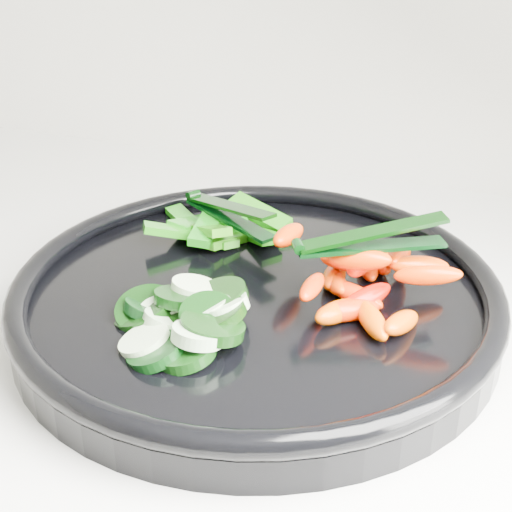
% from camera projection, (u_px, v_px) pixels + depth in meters
% --- Properties ---
extents(veggie_tray, '(0.44, 0.44, 0.04)m').
position_uv_depth(veggie_tray, '(256.00, 296.00, 0.55)').
color(veggie_tray, black).
rests_on(veggie_tray, counter).
extents(cucumber_pile, '(0.12, 0.12, 0.04)m').
position_uv_depth(cucumber_pile, '(181.00, 317.00, 0.50)').
color(cucumber_pile, black).
rests_on(cucumber_pile, veggie_tray).
extents(carrot_pile, '(0.15, 0.13, 0.05)m').
position_uv_depth(carrot_pile, '(363.00, 278.00, 0.53)').
color(carrot_pile, '#E80D00').
rests_on(carrot_pile, veggie_tray).
extents(pepper_pile, '(0.13, 0.10, 0.04)m').
position_uv_depth(pepper_pile, '(218.00, 228.00, 0.63)').
color(pepper_pile, '#19690A').
rests_on(pepper_pile, veggie_tray).
extents(tong_carrot, '(0.11, 0.07, 0.02)m').
position_uv_depth(tong_carrot, '(367.00, 240.00, 0.52)').
color(tong_carrot, black).
rests_on(tong_carrot, carrot_pile).
extents(tong_pepper, '(0.11, 0.07, 0.02)m').
position_uv_depth(tong_pepper, '(227.00, 211.00, 0.62)').
color(tong_pepper, black).
rests_on(tong_pepper, pepper_pile).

